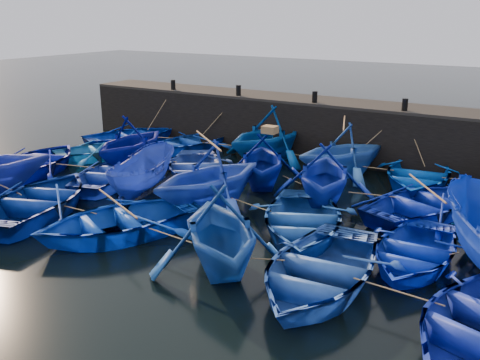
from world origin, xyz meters
The scene contains 31 objects.
ground centered at (0.00, 0.00, 0.00)m, with size 120.00×120.00×0.00m, color black.
quay_wall centered at (0.00, 10.50, 1.25)m, with size 26.00×2.50×2.50m, color black.
quay_top centered at (0.00, 10.50, 2.56)m, with size 26.00×2.50×0.12m, color black.
bollard_0 centered at (-8.00, 9.60, 2.87)m, with size 0.24×0.24×0.50m, color black.
bollard_1 centered at (-4.00, 9.60, 2.87)m, with size 0.24×0.24×0.50m, color black.
bollard_2 centered at (0.00, 9.60, 2.87)m, with size 0.24×0.24×0.50m, color black.
bollard_3 centered at (4.00, 9.60, 2.87)m, with size 0.24×0.24×0.50m, color black.
boat_0 centered at (-8.98, 7.33, 0.50)m, with size 3.42×4.78×0.99m, color #00259B.
boat_1 centered at (-5.76, 7.73, 0.46)m, with size 3.16×4.42×0.92m, color #0C39A9.
boat_2 centered at (-1.56, 8.16, 1.27)m, with size 4.15×4.81×2.53m, color navy.
boat_3 centered at (2.14, 7.73, 1.11)m, with size 3.63×4.21×2.22m, color blue.
boat_4 centered at (5.17, 7.84, 0.53)m, with size 3.63×5.07×1.05m, color #0039A3.
boat_6 centered at (-8.39, 4.56, 0.43)m, with size 2.95×4.12×0.85m, color blue.
boat_7 centered at (-6.19, 4.31, 1.15)m, with size 3.77×4.38×2.30m, color #000874.
boat_8 centered at (-2.88, 4.35, 0.49)m, with size 3.36×4.69×0.97m, color #2B4AA4.
boat_9 centered at (-0.02, 4.90, 1.07)m, with size 3.50×4.06×2.14m, color #00127D.
boat_10 centered at (2.78, 4.37, 1.12)m, with size 3.66×4.24×2.23m, color #0D259B.
boat_11 centered at (6.18, 4.73, 0.51)m, with size 3.50×4.89×1.01m, color #091F9A.
boat_13 centered at (-8.95, 1.51, 0.52)m, with size 3.59×5.02×1.04m, color #000A76.
boat_14 centered at (-5.18, 1.96, 0.46)m, with size 3.15×4.40×0.91m, color #203EB9.
boat_15 centered at (-3.32, 1.70, 0.80)m, with size 1.56×4.13×1.60m, color #223899.
boat_16 centered at (-0.35, 1.74, 1.19)m, with size 3.91×4.54×2.39m, color #1E3EB9.
boat_17 centered at (3.37, 1.25, 0.52)m, with size 3.59×5.02×1.04m, color #184897.
boat_18 centered at (6.77, 0.97, 0.45)m, with size 3.08×4.31×0.89m, color #0A28C2.
boat_21 centered at (-4.81, -1.71, 0.56)m, with size 3.85×5.39×1.12m, color navy.
boat_22 centered at (-1.32, -1.66, 0.52)m, with size 3.62×5.06×1.05m, color #093AC5.
boat_23 centered at (2.49, -1.88, 1.13)m, with size 3.71×4.30×2.26m, color navy.
boat_24 centered at (5.11, -1.52, 0.54)m, with size 3.75×5.24×1.09m, color #234CA6.
wooden_crate centered at (0.28, 4.90, 2.27)m, with size 0.54×0.44×0.28m, color olive.
mooring_ropes centered at (0.20, 5.15, 0.89)m, with size 17.99×11.42×2.10m.
loose_oars centered at (1.66, 3.13, 1.70)m, with size 9.75×11.47×1.43m.
Camera 1 is at (9.59, -12.48, 6.49)m, focal length 40.00 mm.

